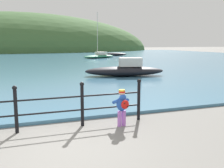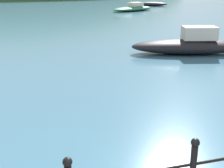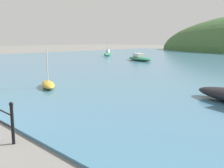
% 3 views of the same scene
% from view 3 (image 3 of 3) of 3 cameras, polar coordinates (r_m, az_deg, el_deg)
% --- Properties ---
extents(boat_nearest_quay, '(5.27, 3.27, 0.94)m').
position_cam_3_polar(boat_nearest_quay, '(34.55, 6.03, 5.59)').
color(boat_nearest_quay, '#287551').
rests_on(boat_nearest_quay, water).
extents(boat_red_dinghy, '(2.42, 1.63, 2.25)m').
position_cam_3_polar(boat_red_dinghy, '(15.62, -13.75, -0.07)').
color(boat_red_dinghy, gold).
rests_on(boat_red_dinghy, water).
extents(boat_blue_hull, '(1.80, 2.61, 2.58)m').
position_cam_3_polar(boat_blue_hull, '(43.47, -1.00, 6.56)').
color(boat_blue_hull, '#287551').
rests_on(boat_blue_hull, water).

